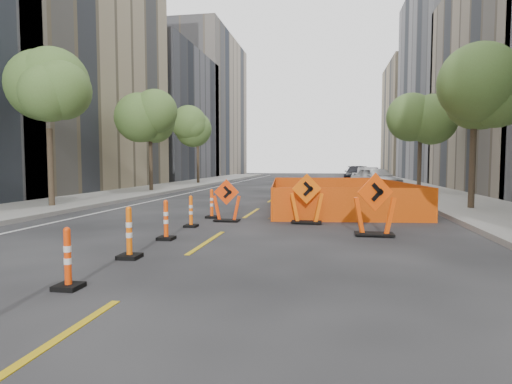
% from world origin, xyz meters
% --- Properties ---
extents(ground_plane, '(140.00, 140.00, 0.00)m').
position_xyz_m(ground_plane, '(0.00, 0.00, 0.00)').
color(ground_plane, black).
extents(sidewalk_left, '(4.00, 90.00, 0.15)m').
position_xyz_m(sidewalk_left, '(-9.00, 12.00, 0.07)').
color(sidewalk_left, gray).
rests_on(sidewalk_left, ground).
extents(sidewalk_right, '(4.00, 90.00, 0.15)m').
position_xyz_m(sidewalk_right, '(9.00, 12.00, 0.07)').
color(sidewalk_right, gray).
rests_on(sidewalk_right, ground).
extents(bld_left_d, '(12.00, 16.00, 14.00)m').
position_xyz_m(bld_left_d, '(-17.00, 39.20, 7.00)').
color(bld_left_d, '#4C4C51').
rests_on(bld_left_d, ground).
extents(bld_left_e, '(12.00, 20.00, 20.00)m').
position_xyz_m(bld_left_e, '(-17.00, 55.60, 10.00)').
color(bld_left_e, gray).
rests_on(bld_left_e, ground).
extents(bld_right_d, '(12.00, 18.00, 20.00)m').
position_xyz_m(bld_right_d, '(17.00, 40.20, 10.00)').
color(bld_right_d, gray).
rests_on(bld_right_d, ground).
extents(bld_right_e, '(12.00, 14.00, 16.00)m').
position_xyz_m(bld_right_e, '(17.00, 58.60, 8.00)').
color(bld_right_e, tan).
rests_on(bld_right_e, ground).
extents(tree_l_b, '(2.80, 2.80, 5.95)m').
position_xyz_m(tree_l_b, '(-8.40, 10.00, 4.53)').
color(tree_l_b, '#382B1E').
rests_on(tree_l_b, ground).
extents(tree_l_c, '(2.80, 2.80, 5.95)m').
position_xyz_m(tree_l_c, '(-8.40, 20.00, 4.53)').
color(tree_l_c, '#382B1E').
rests_on(tree_l_c, ground).
extents(tree_l_d, '(2.80, 2.80, 5.95)m').
position_xyz_m(tree_l_d, '(-8.40, 30.00, 4.53)').
color(tree_l_d, '#382B1E').
rests_on(tree_l_d, ground).
extents(tree_r_b, '(2.80, 2.80, 5.95)m').
position_xyz_m(tree_r_b, '(8.40, 12.00, 4.53)').
color(tree_r_b, '#382B1E').
rests_on(tree_r_b, ground).
extents(tree_r_c, '(2.80, 2.80, 5.95)m').
position_xyz_m(tree_r_c, '(8.40, 22.00, 4.53)').
color(tree_r_c, '#382B1E').
rests_on(tree_r_c, ground).
extents(channelizer_2, '(0.38, 0.38, 0.96)m').
position_xyz_m(channelizer_2, '(-1.01, -0.07, 0.48)').
color(channelizer_2, '#E93C09').
rests_on(channelizer_2, ground).
extents(channelizer_3, '(0.41, 0.41, 1.05)m').
position_xyz_m(channelizer_3, '(-1.04, 2.03, 0.53)').
color(channelizer_3, '#EE5F0A').
rests_on(channelizer_3, ground).
extents(channelizer_4, '(0.39, 0.39, 1.00)m').
position_xyz_m(channelizer_4, '(-1.10, 4.13, 0.50)').
color(channelizer_4, '#F5470A').
rests_on(channelizer_4, ground).
extents(channelizer_5, '(0.37, 0.37, 0.95)m').
position_xyz_m(channelizer_5, '(-1.15, 6.23, 0.47)').
color(channelizer_5, '#FF620A').
rests_on(channelizer_5, ground).
extents(channelizer_6, '(0.40, 0.40, 1.01)m').
position_xyz_m(channelizer_6, '(-1.10, 8.33, 0.50)').
color(channelizer_6, '#FF4D0A').
rests_on(channelizer_6, ground).
extents(chevron_sign_left, '(0.93, 0.57, 1.38)m').
position_xyz_m(chevron_sign_left, '(-0.38, 7.58, 0.69)').
color(chevron_sign_left, '#F13D0A').
rests_on(chevron_sign_left, ground).
extents(chevron_sign_center, '(1.20, 0.94, 1.58)m').
position_xyz_m(chevron_sign_center, '(2.21, 7.54, 0.79)').
color(chevron_sign_center, '#FF620A').
rests_on(chevron_sign_center, ground).
extents(chevron_sign_right, '(1.28, 1.04, 1.66)m').
position_xyz_m(chevron_sign_right, '(4.08, 5.58, 0.83)').
color(chevron_sign_right, '#F4480A').
rests_on(chevron_sign_right, ground).
extents(safety_fence, '(6.20, 9.46, 1.12)m').
position_xyz_m(safety_fence, '(3.18, 12.53, 0.56)').
color(safety_fence, orange).
rests_on(safety_fence, ground).
extents(parked_car_near, '(3.64, 5.14, 1.62)m').
position_xyz_m(parked_car_near, '(6.07, 24.61, 0.81)').
color(parked_car_near, silver).
rests_on(parked_car_near, ground).
extents(parked_car_mid, '(2.16, 4.76, 1.51)m').
position_xyz_m(parked_car_mid, '(5.98, 29.89, 0.76)').
color(parked_car_mid, '#A3A1A7').
rests_on(parked_car_mid, ground).
extents(parked_car_far, '(2.67, 5.65, 1.59)m').
position_xyz_m(parked_car_far, '(5.45, 35.53, 0.80)').
color(parked_car_far, black).
rests_on(parked_car_far, ground).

